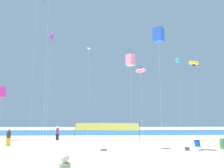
% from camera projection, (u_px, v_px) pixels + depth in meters
% --- Properties ---
extents(ground_plane, '(120.00, 120.00, 0.00)m').
position_uv_depth(ground_plane, '(110.00, 156.00, 16.99)').
color(ground_plane, beige).
extents(ocean_band, '(120.00, 20.00, 0.01)m').
position_uv_depth(ocean_band, '(104.00, 132.00, 47.66)').
color(ocean_band, '#28608C').
rests_on(ocean_band, ground).
extents(beachgoer_charcoal_shirt, '(0.40, 0.40, 1.77)m').
position_uv_depth(beachgoer_charcoal_shirt, '(9.00, 137.00, 23.12)').
color(beachgoer_charcoal_shirt, gold).
rests_on(beachgoer_charcoal_shirt, ground).
extents(beachgoer_plum_shirt, '(0.41, 0.41, 1.81)m').
position_uv_depth(beachgoer_plum_shirt, '(57.00, 133.00, 29.49)').
color(beachgoer_plum_shirt, navy).
rests_on(beachgoer_plum_shirt, ground).
extents(folding_beach_chair, '(0.52, 0.65, 0.89)m').
position_uv_depth(folding_beach_chair, '(198.00, 145.00, 20.10)').
color(folding_beach_chair, '#1959B2').
rests_on(folding_beach_chair, ground).
extents(trash_barrel, '(0.66, 0.66, 0.95)m').
position_uv_depth(trash_barrel, '(223.00, 144.00, 20.73)').
color(trash_barrel, '#3F7F4C').
rests_on(trash_barrel, ground).
extents(volleyball_net, '(8.22, 1.06, 2.40)m').
position_uv_depth(volleyball_net, '(107.00, 127.00, 29.08)').
color(volleyball_net, '#4C4C51').
rests_on(volleyball_net, ground).
extents(beach_handbag, '(0.39, 0.20, 0.32)m').
position_uv_depth(beach_handbag, '(187.00, 149.00, 19.77)').
color(beach_handbag, '#7A3872').
rests_on(beach_handbag, ground).
extents(kite_pink_box, '(1.00, 1.00, 9.14)m').
position_uv_depth(kite_pink_box, '(130.00, 60.00, 23.09)').
color(kite_pink_box, silver).
rests_on(kite_pink_box, ground).
extents(kite_white_diamond, '(0.53, 0.53, 12.48)m').
position_uv_depth(kite_white_diamond, '(89.00, 54.00, 31.60)').
color(kite_white_diamond, silver).
rests_on(kite_white_diamond, ground).
extents(kite_magenta_box, '(1.16, 1.16, 6.97)m').
position_uv_depth(kite_magenta_box, '(2.00, 92.00, 30.69)').
color(kite_magenta_box, silver).
rests_on(kite_magenta_box, ground).
extents(kite_cyan_inflatable, '(1.33, 1.38, 11.03)m').
position_uv_depth(kite_cyan_inflatable, '(178.00, 61.00, 31.73)').
color(kite_cyan_inflatable, silver).
rests_on(kite_cyan_inflatable, ground).
extents(kite_violet_delta, '(1.11, 1.58, 15.75)m').
position_uv_depth(kite_violet_delta, '(51.00, 36.00, 34.36)').
color(kite_violet_delta, silver).
rests_on(kite_violet_delta, ground).
extents(kite_pink_inflatable, '(2.03, 1.40, 11.14)m').
position_uv_depth(kite_pink_inflatable, '(141.00, 71.00, 37.99)').
color(kite_pink_inflatable, silver).
rests_on(kite_pink_inflatable, ground).
extents(kite_orange_box, '(1.19, 1.19, 14.60)m').
position_uv_depth(kite_orange_box, '(159.00, 37.00, 31.64)').
color(kite_orange_box, silver).
rests_on(kite_orange_box, ground).
extents(kite_blue_box, '(1.25, 1.25, 11.60)m').
position_uv_depth(kite_blue_box, '(159.00, 35.00, 22.59)').
color(kite_blue_box, silver).
rests_on(kite_blue_box, ground).
extents(kite_yellow_tube, '(1.43, 0.76, 11.46)m').
position_uv_depth(kite_yellow_tube, '(194.00, 63.00, 35.09)').
color(kite_yellow_tube, silver).
rests_on(kite_yellow_tube, ground).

